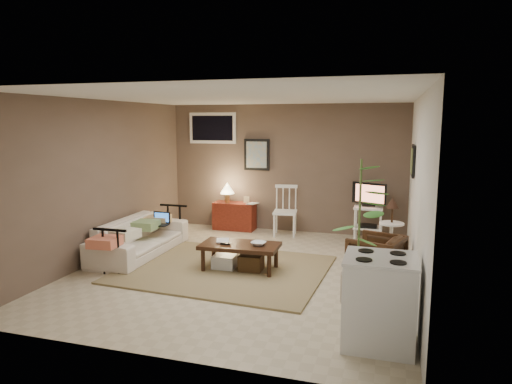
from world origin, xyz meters
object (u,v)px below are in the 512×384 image
(coffee_table, at_px, (239,255))
(stove, at_px, (379,301))
(spindle_chair, at_px, (285,212))
(side_table, at_px, (392,222))
(potted_plant, at_px, (359,227))
(armchair, at_px, (376,255))
(sofa, at_px, (140,231))
(red_console, at_px, (234,213))
(tv_stand, at_px, (368,211))

(coffee_table, relative_size, stove, 1.28)
(coffee_table, distance_m, spindle_chair, 2.19)
(side_table, distance_m, potted_plant, 1.85)
(armchair, bearing_deg, coffee_table, -64.93)
(sofa, distance_m, armchair, 3.59)
(armchair, relative_size, stove, 0.76)
(side_table, bearing_deg, potted_plant, -101.36)
(red_console, xyz_separation_m, side_table, (2.93, -1.22, 0.28))
(sofa, relative_size, armchair, 2.95)
(red_console, bearing_deg, spindle_chair, -8.55)
(coffee_table, height_order, tv_stand, tv_stand)
(tv_stand, height_order, potted_plant, potted_plant)
(coffee_table, relative_size, side_table, 1.14)
(tv_stand, bearing_deg, side_table, -69.33)
(tv_stand, bearing_deg, spindle_chair, 179.24)
(sofa, relative_size, red_console, 2.10)
(sofa, height_order, side_table, side_table)
(coffee_table, bearing_deg, spindle_chair, 86.02)
(red_console, xyz_separation_m, armchair, (2.75, -2.12, 0.01))
(tv_stand, distance_m, stove, 3.82)
(coffee_table, height_order, side_table, side_table)
(potted_plant, xyz_separation_m, stove, (0.27, -0.97, -0.47))
(sofa, relative_size, side_table, 1.99)
(spindle_chair, bearing_deg, sofa, -135.22)
(coffee_table, height_order, sofa, sofa)
(spindle_chair, xyz_separation_m, side_table, (1.88, -1.06, 0.17))
(spindle_chair, height_order, side_table, side_table)
(spindle_chair, xyz_separation_m, stove, (1.79, -3.82, -0.00))
(coffee_table, relative_size, spindle_chair, 1.20)
(red_console, distance_m, potted_plant, 4.00)
(red_console, distance_m, armchair, 3.47)
(spindle_chair, bearing_deg, tv_stand, -0.76)
(side_table, relative_size, armchair, 1.48)
(potted_plant, relative_size, stove, 1.96)
(potted_plant, bearing_deg, stove, -74.48)
(armchair, height_order, potted_plant, potted_plant)
(coffee_table, relative_size, tv_stand, 1.07)
(side_table, bearing_deg, red_console, 157.46)
(coffee_table, height_order, spindle_chair, spindle_chair)
(stove, bearing_deg, coffee_table, 139.55)
(red_console, bearing_deg, armchair, -37.63)
(red_console, distance_m, spindle_chair, 1.07)
(coffee_table, height_order, red_console, red_console)
(red_console, relative_size, spindle_chair, 1.00)
(side_table, bearing_deg, tv_stand, 110.67)
(coffee_table, xyz_separation_m, stove, (1.94, -1.65, 0.20))
(sofa, height_order, stove, stove)
(spindle_chair, relative_size, tv_stand, 0.89)
(coffee_table, distance_m, tv_stand, 2.72)
(stove, bearing_deg, red_console, 125.51)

